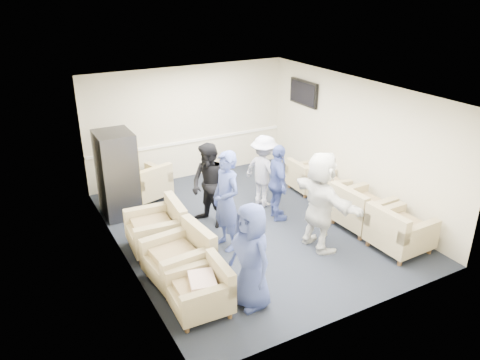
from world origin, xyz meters
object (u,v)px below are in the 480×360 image
armchair_right_near (398,232)px  person_back_right (264,171)px  person_back_left (210,186)px  armchair_left_far (159,230)px  armchair_right_far (307,178)px  person_mid_right (278,183)px  armchair_corner (147,185)px  armchair_left_mid (182,259)px  armchair_right_midnear (360,210)px  armchair_right_midfar (324,188)px  armchair_left_near (203,292)px  person_front_right (321,201)px  person_front_left (251,256)px  vending_machine (118,174)px  person_mid_left (226,201)px

armchair_right_near → person_back_right: 3.00m
person_back_left → person_back_right: (1.38, 0.26, -0.06)m
armchair_left_far → person_back_left: person_back_left is taller
armchair_right_near → armchair_right_far: armchair_right_near is taller
person_back_right → person_mid_right: bearing=154.8°
armchair_right_near → armchair_corner: (-3.24, 4.20, -0.01)m
armchair_left_mid → armchair_right_midnear: size_ratio=1.03×
armchair_corner → armchair_left_mid: bearing=65.3°
armchair_right_midfar → armchair_right_far: 0.64m
armchair_left_mid → armchair_right_midfar: armchair_left_mid is taller
armchair_right_near → person_back_left: bearing=43.4°
armchair_left_far → armchair_right_near: bearing=64.3°
armchair_right_far → person_mid_right: size_ratio=0.50×
armchair_left_near → armchair_right_midnear: size_ratio=0.86×
armchair_left_mid → person_back_left: bearing=135.6°
armchair_left_mid → person_back_right: 3.12m
person_front_right → armchair_right_midnear: bearing=-81.1°
armchair_left_near → armchair_corner: bearing=175.2°
person_back_left → person_back_right: bearing=80.6°
armchair_left_near → person_mid_right: size_ratio=0.53×
armchair_right_near → person_front_left: person_front_left is taller
person_mid_right → person_back_right: bearing=8.7°
armchair_right_midfar → person_back_left: bearing=93.8°
person_front_left → person_back_right: 3.39m
armchair_right_near → armchair_left_mid: bearing=72.6°
armchair_right_midfar → person_back_right: bearing=77.7°
armchair_left_far → armchair_corner: size_ratio=0.91×
armchair_right_near → person_mid_right: 2.43m
armchair_left_mid → armchair_left_far: size_ratio=1.01×
armchair_right_near → armchair_right_midnear: 0.99m
armchair_right_midfar → person_front_left: size_ratio=0.54×
armchair_left_far → person_front_right: 2.92m
armchair_right_midfar → person_back_left: (-2.65, 0.23, 0.53)m
armchair_right_midfar → vending_machine: bearing=78.0°
armchair_right_midnear → person_back_left: size_ratio=0.58×
armchair_corner → person_back_right: person_back_right is taller
armchair_left_mid → armchair_corner: size_ratio=0.92×
armchair_corner → person_mid_left: (0.63, -2.62, 0.56)m
armchair_right_midnear → armchair_corner: armchair_right_midnear is taller
person_front_right → armchair_right_midfar: bearing=-42.6°
armchair_right_far → person_front_right: person_front_right is taller
armchair_right_near → vending_machine: bearing=44.2°
vending_machine → person_mid_left: (1.33, -2.22, 0.03)m
armchair_right_midnear → person_mid_right: 1.67m
armchair_left_near → person_mid_left: 1.92m
armchair_left_far → vending_machine: size_ratio=0.57×
armchair_left_far → person_mid_left: person_mid_left is taller
person_mid_right → armchair_left_near: bearing=143.9°
armchair_right_midfar → person_mid_right: bearing=107.1°
vending_machine → person_front_right: bearing=-47.5°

